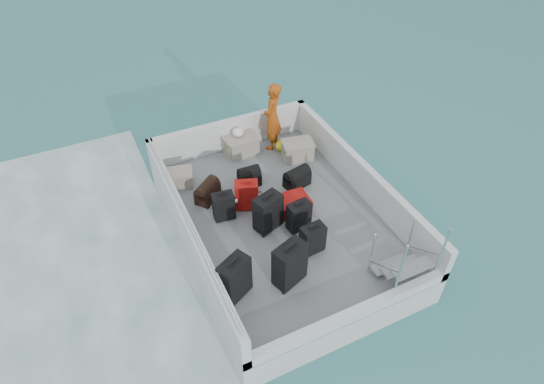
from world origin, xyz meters
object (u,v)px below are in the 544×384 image
at_px(suitcase_2, 224,207).
at_px(crate_0, 179,179).
at_px(suitcase_3, 290,265).
at_px(suitcase_5, 247,195).
at_px(crate_2, 239,144).
at_px(suitcase_0, 235,279).
at_px(crate_3, 298,151).
at_px(passenger, 272,117).
at_px(suitcase_8, 290,205).
at_px(suitcase_7, 299,216).
at_px(suitcase_4, 268,213).
at_px(suitcase_6, 312,239).
at_px(crate_1, 242,146).

relative_size(suitcase_2, crate_0, 1.09).
bearing_deg(suitcase_3, suitcase_5, 68.42).
relative_size(suitcase_5, crate_2, 0.94).
height_order(suitcase_0, crate_2, suitcase_0).
xyz_separation_m(suitcase_2, crate_3, (2.08, 1.04, -0.10)).
xyz_separation_m(crate_0, passenger, (2.26, 0.40, 0.60)).
height_order(suitcase_0, suitcase_8, suitcase_0).
height_order(suitcase_0, crate_0, suitcase_0).
bearing_deg(passenger, crate_2, -55.50).
bearing_deg(suitcase_7, crate_3, 55.24).
bearing_deg(suitcase_0, crate_0, 63.89).
bearing_deg(suitcase_0, suitcase_4, 19.08).
bearing_deg(crate_3, suitcase_3, -120.39).
bearing_deg(suitcase_2, suitcase_5, 16.10).
xyz_separation_m(suitcase_6, crate_0, (-1.54, 2.66, -0.13)).
xyz_separation_m(suitcase_0, suitcase_6, (1.52, 0.27, -0.10)).
relative_size(suitcase_2, suitcase_4, 0.78).
bearing_deg(crate_0, suitcase_2, -69.22).
bearing_deg(crate_2, suitcase_4, -99.86).
distance_m(suitcase_0, suitcase_4, 1.54).
bearing_deg(suitcase_0, suitcase_8, 12.43).
relative_size(suitcase_6, crate_0, 1.09).
distance_m(suitcase_5, suitcase_7, 1.09).
xyz_separation_m(crate_1, crate_3, (1.01, -0.66, -0.01)).
distance_m(suitcase_5, crate_3, 1.87).
bearing_deg(crate_3, crate_0, 175.08).
relative_size(crate_1, crate_3, 1.04).
bearing_deg(crate_1, suitcase_6, -90.21).
xyz_separation_m(suitcase_2, suitcase_8, (1.18, -0.35, -0.14)).
bearing_deg(crate_0, suitcase_6, -59.96).
relative_size(suitcase_8, crate_1, 1.12).
xyz_separation_m(suitcase_6, suitcase_7, (0.05, 0.58, 0.01)).
bearing_deg(crate_1, suitcase_5, -109.81).
bearing_deg(crate_3, suitcase_0, -133.13).
xyz_separation_m(suitcase_3, crate_0, (-0.90, 3.06, -0.24)).
height_order(crate_1, passenger, passenger).
relative_size(suitcase_2, crate_1, 0.89).
relative_size(suitcase_4, crate_3, 1.18).
height_order(suitcase_7, suitcase_8, suitcase_7).
distance_m(crate_3, passenger, 0.90).
height_order(suitcase_0, suitcase_7, suitcase_0).
bearing_deg(crate_0, suitcase_8, -44.20).
distance_m(suitcase_7, crate_3, 2.10).
height_order(suitcase_8, crate_0, crate_0).
height_order(suitcase_2, crate_3, suitcase_2).
xyz_separation_m(crate_1, passenger, (0.71, -0.04, 0.57)).
relative_size(suitcase_2, suitcase_3, 0.72).
xyz_separation_m(suitcase_0, suitcase_2, (0.46, 1.67, -0.10)).
height_order(suitcase_0, suitcase_5, suitcase_0).
height_order(suitcase_5, crate_3, suitcase_5).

